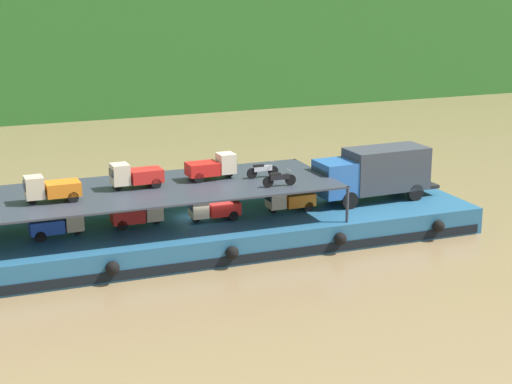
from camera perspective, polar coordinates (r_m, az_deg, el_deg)
ground_plane at (r=47.38m, az=-3.33°, el=-3.50°), size 400.00×400.00×0.00m
cargo_barge at (r=47.12m, az=-3.33°, el=-2.64°), size 30.68×8.50×1.50m
covered_lorry at (r=50.41m, az=7.92°, el=1.31°), size 7.91×2.52×3.10m
cargo_rack at (r=45.40m, az=-7.95°, el=0.08°), size 21.48×7.15×2.00m
mini_truck_lower_aft at (r=44.72m, az=-13.14°, el=-2.07°), size 2.76×1.23×1.38m
mini_truck_lower_mid at (r=45.74m, az=-7.89°, el=-1.43°), size 2.77×1.25×1.38m
mini_truck_lower_fore at (r=46.36m, az=-2.87°, el=-1.07°), size 2.75×1.22×1.38m
mini_truck_lower_bow at (r=48.06m, az=2.24°, el=-0.48°), size 2.77×1.24×1.38m
mini_truck_upper_mid at (r=43.70m, az=-13.52°, el=0.23°), size 2.75×1.22×1.38m
mini_truck_upper_fore at (r=45.58m, az=-8.06°, el=1.11°), size 2.78×1.26×1.38m
mini_truck_upper_bow at (r=47.06m, az=-2.96°, el=1.69°), size 2.77×1.25×1.38m
motorcycle_upper_port at (r=45.50m, az=1.55°, el=0.90°), size 1.90×0.55×0.87m
motorcycle_upper_centre at (r=47.38m, az=0.42°, el=1.48°), size 1.90×0.55×0.87m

